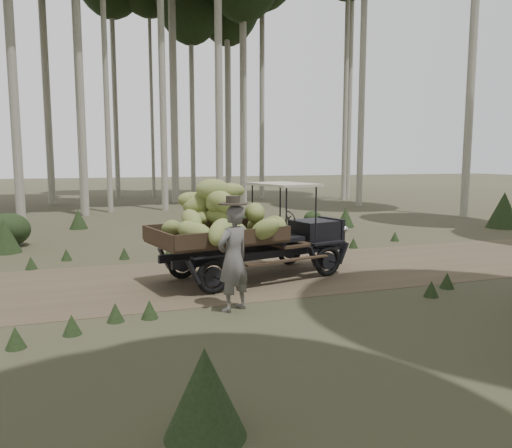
{
  "coord_description": "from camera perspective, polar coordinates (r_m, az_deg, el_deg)",
  "views": [
    {
      "loc": [
        -4.35,
        -10.02,
        2.5
      ],
      "look_at": [
        -1.02,
        -0.24,
        1.15
      ],
      "focal_mm": 35.0,
      "sensor_mm": 36.0,
      "label": 1
    }
  ],
  "objects": [
    {
      "name": "ground",
      "position": [
        11.2,
        4.56,
        -5.45
      ],
      "size": [
        120.0,
        120.0,
        0.0
      ],
      "primitive_type": "plane",
      "color": "#473D2B",
      "rests_on": "ground"
    },
    {
      "name": "dirt_track",
      "position": [
        11.2,
        4.56,
        -5.43
      ],
      "size": [
        70.0,
        4.0,
        0.01
      ],
      "primitive_type": "cube",
      "color": "brown",
      "rests_on": "ground"
    },
    {
      "name": "banana_truck",
      "position": [
        10.08,
        -2.13,
        0.32
      ],
      "size": [
        4.52,
        2.64,
        2.16
      ],
      "rotation": [
        0.0,
        0.0,
        0.22
      ],
      "color": "black",
      "rests_on": "ground"
    },
    {
      "name": "farmer",
      "position": [
        8.18,
        -2.62,
        -3.79
      ],
      "size": [
        0.76,
        0.67,
        1.91
      ],
      "rotation": [
        0.0,
        0.0,
        3.64
      ],
      "color": "#595551",
      "rests_on": "ground"
    },
    {
      "name": "undergrowth",
      "position": [
        9.08,
        3.92,
        -5.01
      ],
      "size": [
        23.23,
        20.01,
        1.38
      ],
      "color": "#233319",
      "rests_on": "ground"
    }
  ]
}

